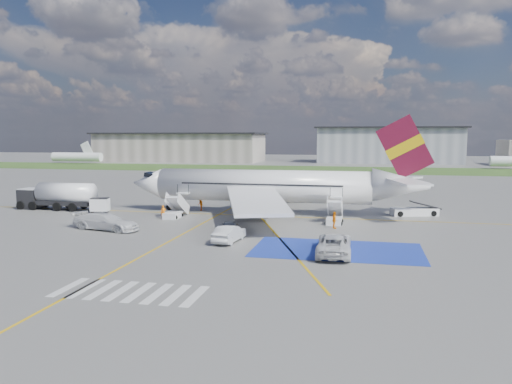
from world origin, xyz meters
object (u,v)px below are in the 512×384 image
fuel_tanker (58,198)px  car_silver_b (229,234)px  gpu_cart (100,206)px  van_white_b (106,219)px  airliner (275,186)px  car_silver_a (230,227)px  van_white_a (334,240)px  belt_loader (415,212)px

fuel_tanker → car_silver_b: fuel_tanker is taller
fuel_tanker → gpu_cart: fuel_tanker is taller
car_silver_b → van_white_b: (-13.76, 2.98, 0.35)m
airliner → car_silver_a: airliner is taller
fuel_tanker → van_white_a: size_ratio=1.77×
belt_loader → car_silver_a: (-18.69, -15.39, 0.23)m
car_silver_a → van_white_a: 12.12m
van_white_b → belt_loader: bearing=-49.8°
car_silver_a → car_silver_b: size_ratio=0.84×
gpu_cart → car_silver_b: 24.36m
airliner → fuel_tanker: (-28.05, -2.48, -1.93)m
fuel_tanker → van_white_a: 40.02m
airliner → gpu_cart: airliner is taller
fuel_tanker → car_silver_a: size_ratio=2.62×
airliner → van_white_b: (-14.94, -13.87, -2.28)m
fuel_tanker → belt_loader: fuel_tanker is taller
gpu_cart → car_silver_b: size_ratio=0.52×
belt_loader → van_white_b: 35.40m
van_white_b → fuel_tanker: bearing=62.1°
fuel_tanker → belt_loader: bearing=6.9°
van_white_a → van_white_b: 23.85m
car_silver_b → fuel_tanker: bearing=-22.1°
car_silver_a → van_white_a: (10.44, -6.14, 0.42)m
airliner → car_silver_a: size_ratio=9.42×
airliner → van_white_a: 21.06m
belt_loader → van_white_a: 23.06m
car_silver_b → van_white_a: size_ratio=0.81×
car_silver_a → van_white_b: (-12.80, -0.78, 0.45)m
airliner → van_white_a: size_ratio=6.37×
gpu_cart → van_white_b: bearing=-69.9°
fuel_tanker → belt_loader: (44.59, 4.79, -1.03)m
fuel_tanker → car_silver_b: (26.87, -14.37, -0.70)m
fuel_tanker → gpu_cart: bearing=-7.7°
van_white_b → car_silver_a: bearing=-73.5°
belt_loader → car_silver_b: bearing=-149.6°
van_white_a → car_silver_a: bearing=-32.4°
airliner → gpu_cart: 21.95m
car_silver_a → fuel_tanker: bearing=-36.7°
belt_loader → van_white_a: bearing=-127.7°
car_silver_b → car_silver_a: bearing=-69.6°
airliner → gpu_cart: size_ratio=15.20×
car_silver_a → airliner: bearing=-113.7°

